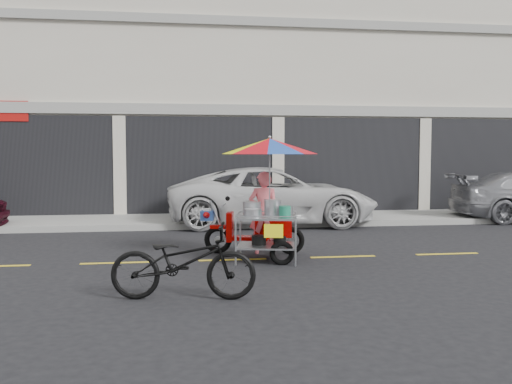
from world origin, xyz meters
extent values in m
plane|color=black|center=(0.00, 0.00, 0.00)|extent=(90.00, 90.00, 0.00)
cube|color=gray|center=(0.00, 5.50, 0.07)|extent=(45.00, 3.00, 0.15)
cube|color=beige|center=(0.00, 10.50, 4.00)|extent=(36.00, 8.00, 8.00)
cube|color=black|center=(0.00, 6.47, 1.45)|extent=(35.28, 0.06, 2.90)
cube|color=gray|center=(0.00, 6.45, 3.10)|extent=(36.00, 0.12, 0.30)
cube|color=gray|center=(0.00, 6.45, 5.60)|extent=(36.00, 0.12, 0.25)
cube|color=gold|center=(0.00, 0.00, 0.00)|extent=(42.00, 0.10, 0.01)
imported|color=silver|center=(-0.47, 4.70, 0.75)|extent=(5.50, 2.72, 1.50)
imported|color=black|center=(-2.91, -2.58, 0.49)|extent=(1.94, 0.93, 0.98)
torus|color=black|center=(-2.20, 0.71, 0.25)|extent=(0.53, 0.21, 0.52)
torus|color=black|center=(-0.88, 0.42, 0.25)|extent=(0.53, 0.21, 0.52)
cylinder|color=#9EA0A5|center=(-2.20, 0.71, 0.25)|extent=(0.14, 0.08, 0.13)
cylinder|color=#9EA0A5|center=(-0.88, 0.42, 0.25)|extent=(0.14, 0.08, 0.13)
cube|color=#A30402|center=(-2.20, 0.71, 0.50)|extent=(0.31, 0.17, 0.07)
cylinder|color=#9EA0A5|center=(-2.20, 0.71, 0.63)|extent=(0.33, 0.11, 0.73)
cube|color=#A30402|center=(-1.98, 0.66, 0.50)|extent=(0.17, 0.32, 0.54)
cube|color=#A30402|center=(-1.58, 0.58, 0.29)|extent=(0.76, 0.40, 0.07)
cube|color=#A30402|center=(-1.19, 0.49, 0.50)|extent=(0.71, 0.37, 0.36)
cube|color=black|center=(-1.27, 0.51, 0.71)|extent=(0.62, 0.34, 0.09)
cylinder|color=#9EA0A5|center=(-2.10, 0.69, 0.91)|extent=(0.14, 0.49, 0.03)
sphere|color=black|center=(-2.01, 0.85, 1.02)|extent=(0.09, 0.09, 0.09)
cylinder|color=white|center=(-2.10, 0.69, 0.44)|extent=(0.13, 0.13, 0.05)
cube|color=#2A4D9B|center=(-2.40, 0.75, 0.71)|extent=(0.27, 0.24, 0.18)
cylinder|color=white|center=(-2.40, 0.75, 0.82)|extent=(0.17, 0.17, 0.05)
cone|color=#A30402|center=(-2.43, 0.60, 0.73)|extent=(0.20, 0.23, 0.16)
torus|color=black|center=(-1.23, -0.57, 0.20)|extent=(0.43, 0.18, 0.42)
cylinder|color=#9EA0A5|center=(-2.00, -0.49, 0.39)|extent=(0.04, 0.04, 0.77)
cylinder|color=#9EA0A5|center=(-1.83, 0.31, 0.39)|extent=(0.04, 0.04, 0.77)
cylinder|color=#9EA0A5|center=(-1.03, -0.70, 0.39)|extent=(0.04, 0.04, 0.77)
cylinder|color=#9EA0A5|center=(-0.86, 0.09, 0.39)|extent=(0.04, 0.04, 0.77)
cube|color=#9EA0A5|center=(-1.43, -0.20, 0.27)|extent=(1.15, 1.01, 0.03)
cube|color=#9EA0A5|center=(-1.43, -0.20, 0.77)|extent=(1.15, 1.01, 0.04)
cylinder|color=#9EA0A5|center=(-1.52, -0.60, 0.82)|extent=(0.98, 0.23, 0.02)
cylinder|color=#9EA0A5|center=(-1.34, 0.20, 0.82)|extent=(0.98, 0.23, 0.02)
cylinder|color=#9EA0A5|center=(-1.92, -0.09, 0.82)|extent=(0.19, 0.80, 0.02)
cylinder|color=#9EA0A5|center=(-0.94, -0.30, 0.82)|extent=(0.19, 0.80, 0.02)
cylinder|color=#9EA0A5|center=(-1.34, 0.20, 0.27)|extent=(0.18, 0.67, 0.04)
cylinder|color=#9EA0A5|center=(-1.34, 0.20, 0.73)|extent=(0.18, 0.67, 0.04)
cube|color=#FFF314|center=(-1.39, -0.65, 0.59)|extent=(0.31, 0.09, 0.23)
cylinder|color=#B7B7BC|center=(-1.66, 0.04, 0.90)|extent=(0.38, 0.38, 0.21)
cylinder|color=#B7B7BC|center=(-1.30, -0.02, 0.92)|extent=(0.34, 0.34, 0.26)
cylinder|color=#B7B7BC|center=(-1.08, -0.23, 0.86)|extent=(0.27, 0.27, 0.15)
cylinder|color=#B7B7BC|center=(-1.69, -0.31, 0.85)|extent=(0.36, 0.36, 0.12)
cylinder|color=#1B7455|center=(-1.17, -0.49, 0.89)|extent=(0.24, 0.24, 0.20)
cylinder|color=black|center=(-1.56, -0.17, 0.37)|extent=(0.30, 0.30, 0.16)
cylinder|color=black|center=(-1.21, -0.25, 0.36)|extent=(0.26, 0.26, 0.15)
cylinder|color=#9EA0A5|center=(-1.37, -0.12, 1.45)|extent=(0.03, 0.03, 1.36)
sphere|color=#9EA0A5|center=(-1.37, -0.12, 2.15)|extent=(0.05, 0.05, 0.05)
imported|color=#E9626B|center=(-1.36, 0.53, 0.77)|extent=(0.63, 0.48, 1.54)
camera|label=1|loc=(-3.02, -9.85, 1.89)|focal=40.00mm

